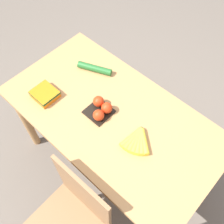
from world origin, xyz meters
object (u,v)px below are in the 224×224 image
at_px(carrot_bag, 45,94).
at_px(chair, 72,220).
at_px(tomato_pack, 101,109).
at_px(banana_bunch, 137,140).
at_px(cucumber_near, 95,68).

bearing_deg(carrot_bag, chair, 148.39).
height_order(tomato_pack, carrot_bag, tomato_pack).
relative_size(chair, tomato_pack, 6.08).
bearing_deg(chair, banana_bunch, 85.72).
bearing_deg(banana_bunch, cucumber_near, -21.05).
bearing_deg(banana_bunch, tomato_pack, -0.67).
height_order(banana_bunch, tomato_pack, tomato_pack).
distance_m(banana_bunch, carrot_bag, 0.65).
height_order(banana_bunch, cucumber_near, cucumber_near).
height_order(chair, cucumber_near, chair).
distance_m(chair, tomato_pack, 0.68).
height_order(chair, tomato_pack, chair).
bearing_deg(chair, cucumber_near, 124.33).
xyz_separation_m(chair, carrot_bag, (0.60, -0.37, 0.32)).
xyz_separation_m(chair, banana_bunch, (-0.03, -0.52, 0.31)).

